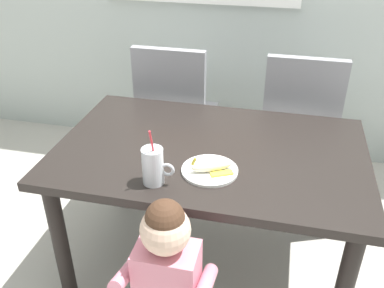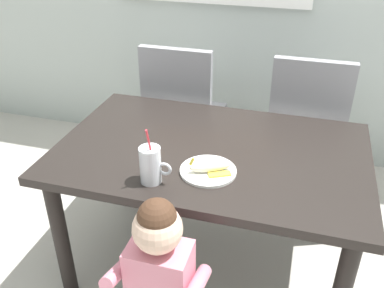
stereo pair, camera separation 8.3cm
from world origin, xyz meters
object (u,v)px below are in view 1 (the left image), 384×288
at_px(toddler_standing, 167,273).
at_px(dining_chair_right, 299,121).
at_px(dining_table, 210,166).
at_px(dining_chair_left, 175,110).
at_px(milk_cup, 153,168).
at_px(peeled_banana, 213,166).
at_px(snack_plate, 210,170).

bearing_deg(toddler_standing, dining_chair_right, 71.26).
xyz_separation_m(dining_table, dining_chair_left, (-0.35, 0.67, -0.07)).
distance_m(milk_cup, peeled_banana, 0.24).
height_order(toddler_standing, snack_plate, toddler_standing).
bearing_deg(dining_chair_left, dining_chair_right, -178.56).
bearing_deg(milk_cup, dining_chair_right, 60.68).
distance_m(dining_table, milk_cup, 0.39).
height_order(milk_cup, peeled_banana, milk_cup).
distance_m(dining_chair_left, dining_chair_right, 0.74).
bearing_deg(dining_chair_left, peeled_banana, 114.55).
bearing_deg(peeled_banana, dining_chair_left, 114.55).
xyz_separation_m(dining_table, dining_chair_right, (0.40, 0.69, -0.07)).
relative_size(toddler_standing, snack_plate, 3.64).
bearing_deg(toddler_standing, dining_chair_left, 103.95).
xyz_separation_m(toddler_standing, snack_plate, (0.07, 0.40, 0.18)).
xyz_separation_m(dining_table, peeled_banana, (0.05, -0.19, 0.13)).
height_order(dining_table, dining_chair_left, dining_chair_left).
height_order(dining_table, toddler_standing, toddler_standing).
distance_m(dining_chair_left, toddler_standing, 1.29).
bearing_deg(milk_cup, peeled_banana, 29.16).
bearing_deg(dining_table, dining_chair_right, 60.02).
height_order(dining_chair_right, milk_cup, dining_chair_right).
distance_m(dining_table, toddler_standing, 0.59).
distance_m(dining_table, snack_plate, 0.22).
bearing_deg(peeled_banana, snack_plate, 154.72).
height_order(toddler_standing, milk_cup, milk_cup).
height_order(dining_table, dining_chair_right, dining_chair_right).
height_order(dining_table, milk_cup, milk_cup).
xyz_separation_m(dining_chair_right, toddler_standing, (-0.43, -1.27, -0.02)).
relative_size(dining_table, peeled_banana, 7.78).
bearing_deg(dining_chair_right, toddler_standing, 71.26).
bearing_deg(dining_table, peeled_banana, -76.79).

